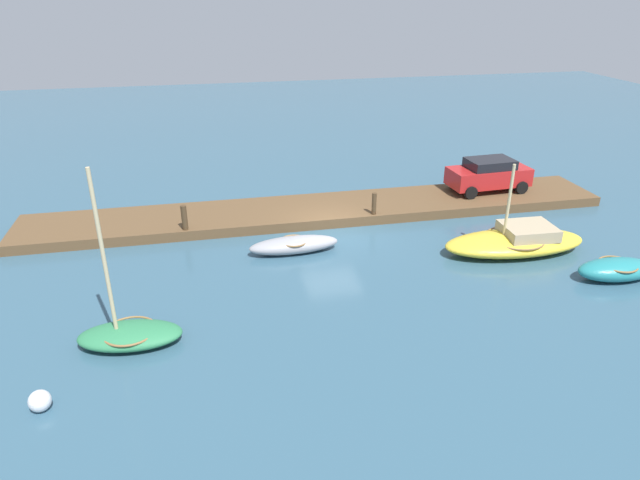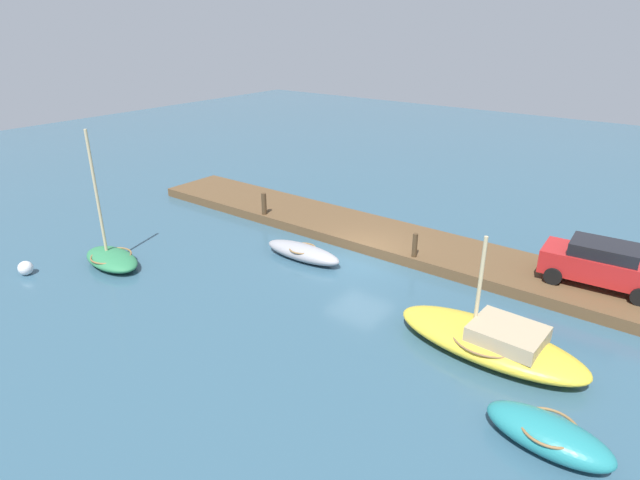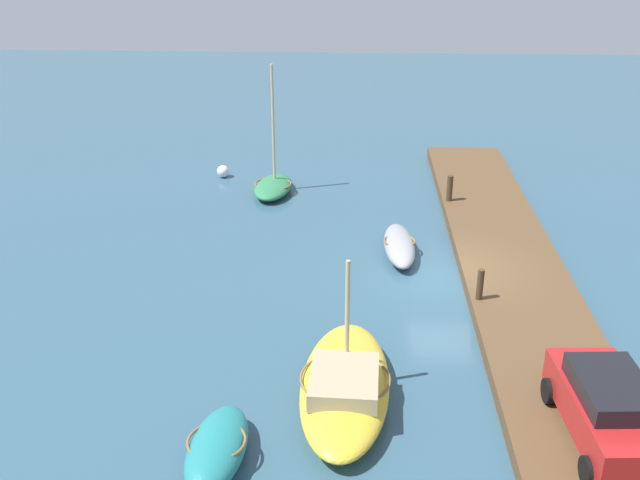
{
  "view_description": "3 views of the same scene",
  "coord_description": "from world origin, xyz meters",
  "px_view_note": "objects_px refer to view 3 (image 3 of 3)",
  "views": [
    {
      "loc": [
        5.26,
        22.15,
        10.12
      ],
      "look_at": [
        1.21,
        3.14,
        1.19
      ],
      "focal_mm": 31.58,
      "sensor_mm": 36.0,
      "label": 1
    },
    {
      "loc": [
        -10.88,
        17.26,
        9.51
      ],
      "look_at": [
        0.92,
        1.74,
        1.23
      ],
      "focal_mm": 29.24,
      "sensor_mm": 36.0,
      "label": 2
    },
    {
      "loc": [
        -22.63,
        3.34,
        11.8
      ],
      "look_at": [
        0.46,
        4.43,
        1.19
      ],
      "focal_mm": 41.36,
      "sensor_mm": 36.0,
      "label": 3
    }
  ],
  "objects_px": {
    "mooring_post_west": "(480,284)",
    "parked_car": "(608,408)",
    "rowboat_green": "(273,186)",
    "rowboat_grey": "(399,245)",
    "mooring_post_mid_west": "(450,188)",
    "marker_buoy": "(223,171)",
    "dinghy_teal": "(217,448)",
    "sailboat_yellow": "(345,385)"
  },
  "relations": [
    {
      "from": "parked_car",
      "to": "marker_buoy",
      "type": "relative_size",
      "value": 7.19
    },
    {
      "from": "dinghy_teal",
      "to": "parked_car",
      "type": "distance_m",
      "value": 8.98
    },
    {
      "from": "parked_car",
      "to": "marker_buoy",
      "type": "xyz_separation_m",
      "value": [
        18.65,
        12.03,
        -1.03
      ]
    },
    {
      "from": "dinghy_teal",
      "to": "mooring_post_mid_west",
      "type": "relative_size",
      "value": 2.84
    },
    {
      "from": "rowboat_green",
      "to": "sailboat_yellow",
      "type": "distance_m",
      "value": 15.26
    },
    {
      "from": "rowboat_grey",
      "to": "mooring_post_mid_west",
      "type": "distance_m",
      "value": 4.94
    },
    {
      "from": "dinghy_teal",
      "to": "rowboat_green",
      "type": "bearing_deg",
      "value": 5.89
    },
    {
      "from": "parked_car",
      "to": "marker_buoy",
      "type": "bearing_deg",
      "value": 29.29
    },
    {
      "from": "parked_car",
      "to": "marker_buoy",
      "type": "height_order",
      "value": "parked_car"
    },
    {
      "from": "parked_car",
      "to": "rowboat_green",
      "type": "bearing_deg",
      "value": 26.06
    },
    {
      "from": "rowboat_green",
      "to": "mooring_post_west",
      "type": "bearing_deg",
      "value": -137.62
    },
    {
      "from": "sailboat_yellow",
      "to": "rowboat_grey",
      "type": "bearing_deg",
      "value": -9.49
    },
    {
      "from": "rowboat_grey",
      "to": "marker_buoy",
      "type": "distance_m",
      "value": 11.21
    },
    {
      "from": "rowboat_green",
      "to": "mooring_post_mid_west",
      "type": "bearing_deg",
      "value": -96.81
    },
    {
      "from": "rowboat_green",
      "to": "parked_car",
      "type": "bearing_deg",
      "value": -144.97
    },
    {
      "from": "dinghy_teal",
      "to": "mooring_post_west",
      "type": "xyz_separation_m",
      "value": [
        7.28,
        -7.03,
        0.55
      ]
    },
    {
      "from": "rowboat_grey",
      "to": "mooring_post_mid_west",
      "type": "height_order",
      "value": "mooring_post_mid_west"
    },
    {
      "from": "parked_car",
      "to": "mooring_post_mid_west",
      "type": "bearing_deg",
      "value": 3.62
    },
    {
      "from": "marker_buoy",
      "to": "sailboat_yellow",
      "type": "bearing_deg",
      "value": -160.39
    },
    {
      "from": "mooring_post_west",
      "to": "parked_car",
      "type": "xyz_separation_m",
      "value": [
        -6.57,
        -1.88,
        0.36
      ]
    },
    {
      "from": "rowboat_green",
      "to": "marker_buoy",
      "type": "height_order",
      "value": "rowboat_green"
    },
    {
      "from": "mooring_post_west",
      "to": "rowboat_green",
      "type": "bearing_deg",
      "value": 36.93
    },
    {
      "from": "mooring_post_west",
      "to": "dinghy_teal",
      "type": "bearing_deg",
      "value": 135.99
    },
    {
      "from": "sailboat_yellow",
      "to": "dinghy_teal",
      "type": "height_order",
      "value": "sailboat_yellow"
    },
    {
      "from": "sailboat_yellow",
      "to": "marker_buoy",
      "type": "xyz_separation_m",
      "value": [
        16.88,
        6.01,
        -0.21
      ]
    },
    {
      "from": "mooring_post_mid_west",
      "to": "marker_buoy",
      "type": "relative_size",
      "value": 1.9
    },
    {
      "from": "mooring_post_mid_west",
      "to": "rowboat_grey",
      "type": "bearing_deg",
      "value": 152.23
    },
    {
      "from": "rowboat_grey",
      "to": "rowboat_green",
      "type": "relative_size",
      "value": 0.66
    },
    {
      "from": "rowboat_grey",
      "to": "mooring_post_west",
      "type": "distance_m",
      "value": 4.73
    },
    {
      "from": "marker_buoy",
      "to": "rowboat_green",
      "type": "bearing_deg",
      "value": -127.92
    },
    {
      "from": "sailboat_yellow",
      "to": "mooring_post_mid_west",
      "type": "bearing_deg",
      "value": -15.08
    },
    {
      "from": "mooring_post_mid_west",
      "to": "marker_buoy",
      "type": "distance_m",
      "value": 10.81
    },
    {
      "from": "rowboat_grey",
      "to": "marker_buoy",
      "type": "xyz_separation_m",
      "value": [
        7.99,
        7.87,
        -0.06
      ]
    },
    {
      "from": "dinghy_teal",
      "to": "parked_car",
      "type": "height_order",
      "value": "parked_car"
    },
    {
      "from": "dinghy_teal",
      "to": "mooring_post_west",
      "type": "height_order",
      "value": "mooring_post_west"
    },
    {
      "from": "rowboat_grey",
      "to": "rowboat_green",
      "type": "distance_m",
      "value": 7.98
    },
    {
      "from": "mooring_post_mid_west",
      "to": "marker_buoy",
      "type": "xyz_separation_m",
      "value": [
        3.66,
        10.15,
        -0.71
      ]
    },
    {
      "from": "rowboat_grey",
      "to": "mooring_post_mid_west",
      "type": "xyz_separation_m",
      "value": [
        4.33,
        -2.28,
        0.65
      ]
    },
    {
      "from": "rowboat_grey",
      "to": "parked_car",
      "type": "distance_m",
      "value": 11.49
    },
    {
      "from": "dinghy_teal",
      "to": "mooring_post_west",
      "type": "bearing_deg",
      "value": -39.89
    },
    {
      "from": "sailboat_yellow",
      "to": "mooring_post_west",
      "type": "bearing_deg",
      "value": -38.45
    },
    {
      "from": "rowboat_grey",
      "to": "rowboat_green",
      "type": "height_order",
      "value": "rowboat_green"
    }
  ]
}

